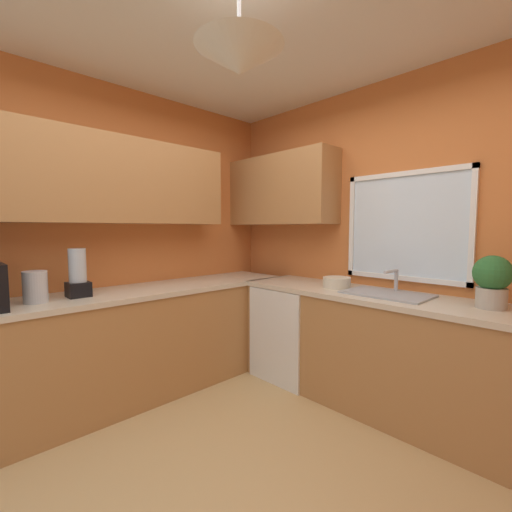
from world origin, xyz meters
TOP-DOWN VIEW (x-y plane):
  - ground_plane at (0.00, 0.00)m, footprint 7.59×7.59m
  - room_shell at (-0.34, 0.41)m, footprint 3.57×3.48m
  - counter_run_left at (-1.41, 0.00)m, footprint 0.65×3.09m
  - counter_run_back at (0.21, 1.37)m, footprint 2.66×0.65m
  - dishwasher at (-0.75, 1.34)m, footprint 0.60×0.60m
  - kettle at (-1.39, -0.63)m, footprint 0.15×0.15m
  - sink_assembly at (0.13, 1.37)m, footprint 0.61×0.40m
  - potted_plant at (0.79, 1.42)m, footprint 0.22×0.22m
  - bowl at (-0.31, 1.37)m, footprint 0.23×0.23m
  - blender_appliance at (-1.41, -0.36)m, footprint 0.15×0.15m

SIDE VIEW (x-z plane):
  - ground_plane at x=0.00m, z-range 0.00..0.00m
  - dishwasher at x=-0.75m, z-range 0.00..0.86m
  - counter_run_left at x=-1.41m, z-range 0.00..0.90m
  - counter_run_back at x=0.21m, z-range 0.00..0.90m
  - sink_assembly at x=0.13m, z-range 0.82..1.01m
  - bowl at x=-0.31m, z-range 0.90..0.99m
  - kettle at x=-1.39m, z-range 0.90..1.12m
  - blender_appliance at x=-1.41m, z-range 0.88..1.24m
  - potted_plant at x=0.79m, z-range 0.92..1.25m
  - room_shell at x=-0.34m, z-range 0.40..3.11m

